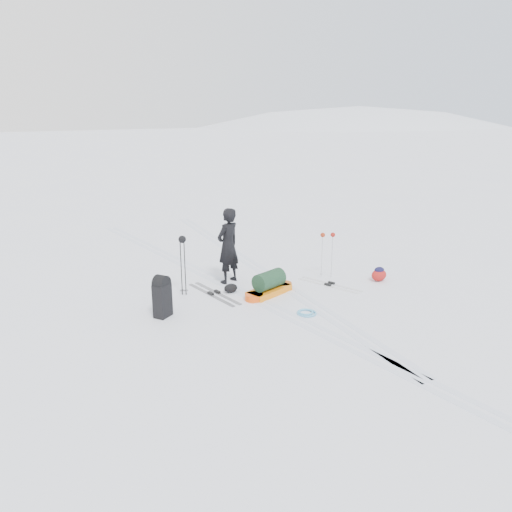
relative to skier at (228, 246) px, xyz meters
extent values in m
plane|color=white|center=(-0.09, -1.21, -0.98)|extent=(200.00, 200.00, 0.00)
ellipsoid|color=white|center=(89.91, 88.79, -75.98)|extent=(256.00, 192.00, 160.00)
cube|color=silver|center=(-0.21, -1.21, -0.98)|extent=(1.40, 17.97, 0.01)
cube|color=silver|center=(0.03, -1.21, -0.98)|extent=(1.40, 17.97, 0.01)
cube|color=silver|center=(1.19, 0.79, -0.98)|extent=(2.09, 13.88, 0.01)
cube|color=silver|center=(1.43, 0.79, -0.98)|extent=(2.09, 13.88, 0.01)
imported|color=black|center=(0.00, 0.00, 0.00)|extent=(0.83, 0.68, 1.96)
cube|color=orange|center=(0.39, -1.31, -0.91)|extent=(1.28, 0.78, 0.15)
cylinder|color=#C0500B|center=(0.92, -1.17, -0.91)|extent=(0.53, 0.53, 0.15)
cylinder|color=#F1500E|center=(-0.14, -1.44, -0.91)|extent=(0.53, 0.53, 0.15)
cylinder|color=#16311F|center=(0.39, -1.31, -0.61)|extent=(0.88, 0.62, 0.44)
cube|color=black|center=(-2.32, -1.18, -0.61)|extent=(0.46, 0.42, 0.74)
cylinder|color=black|center=(-2.32, -1.18, -0.22)|extent=(0.44, 0.40, 0.36)
cube|color=black|center=(-2.17, -1.07, -0.72)|extent=(0.17, 0.21, 0.32)
cylinder|color=gray|center=(-2.07, -0.67, -0.90)|extent=(0.52, 0.53, 0.16)
cylinder|color=black|center=(-1.41, -0.19, -0.30)|extent=(0.03, 0.03, 1.37)
cylinder|color=black|center=(-1.33, -0.24, -0.30)|extent=(0.03, 0.03, 1.37)
torus|color=black|center=(-1.41, -0.19, -0.87)|extent=(0.12, 0.12, 0.01)
torus|color=black|center=(-1.33, -0.24, -0.87)|extent=(0.12, 0.12, 0.01)
sphere|color=black|center=(-1.36, -0.22, 0.41)|extent=(0.18, 0.18, 0.18)
cylinder|color=silver|center=(2.28, -1.02, -0.40)|extent=(0.02, 0.02, 1.15)
cylinder|color=#BBBCC2|center=(2.52, -1.14, -0.40)|extent=(0.02, 0.02, 1.15)
torus|color=#A6A9AD|center=(2.28, -1.02, -0.89)|extent=(0.10, 0.10, 0.01)
torus|color=silver|center=(2.52, -1.14, -0.89)|extent=(0.10, 0.10, 0.01)
sphere|color=maroon|center=(2.28, -1.02, 0.19)|extent=(0.12, 0.12, 0.12)
sphere|color=maroon|center=(2.52, -1.14, 0.19)|extent=(0.12, 0.12, 0.12)
cube|color=gray|center=(-0.65, -0.58, -0.97)|extent=(0.27, 1.92, 0.02)
cube|color=gray|center=(-0.84, -0.60, -0.97)|extent=(0.27, 1.92, 0.02)
cube|color=black|center=(-0.65, -0.58, -0.94)|extent=(0.09, 0.20, 0.05)
cube|color=black|center=(-0.84, -0.60, -0.94)|extent=(0.09, 0.20, 0.05)
cube|color=silver|center=(1.97, -1.65, -0.97)|extent=(0.62, 1.73, 0.02)
cube|color=silver|center=(2.14, -1.60, -0.97)|extent=(0.62, 1.73, 0.02)
cube|color=black|center=(1.97, -1.65, -0.94)|extent=(0.12, 0.19, 0.05)
cube|color=black|center=(2.14, -1.60, -0.94)|extent=(0.12, 0.19, 0.05)
torus|color=#55A6D0|center=(0.40, -2.78, -0.96)|extent=(0.56, 0.56, 0.04)
torus|color=#5CB8E0|center=(0.40, -2.74, -0.95)|extent=(0.44, 0.44, 0.04)
ellipsoid|color=maroon|center=(3.38, -2.05, -0.82)|extent=(0.48, 0.38, 0.31)
ellipsoid|color=black|center=(3.38, -2.05, -0.68)|extent=(0.30, 0.26, 0.15)
cylinder|color=slate|center=(-2.13, -0.38, -0.85)|extent=(0.09, 0.09, 0.25)
cylinder|color=#525459|center=(-2.05, -0.18, -0.86)|extent=(0.09, 0.09, 0.23)
cylinder|color=black|center=(-2.13, -0.38, -0.71)|extent=(0.08, 0.08, 0.03)
cylinder|color=black|center=(-2.05, -0.18, -0.73)|extent=(0.08, 0.08, 0.03)
ellipsoid|color=black|center=(-0.33, -0.69, -0.87)|extent=(0.38, 0.31, 0.22)
camera|label=1|loc=(-6.06, -10.74, 3.37)|focal=35.00mm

